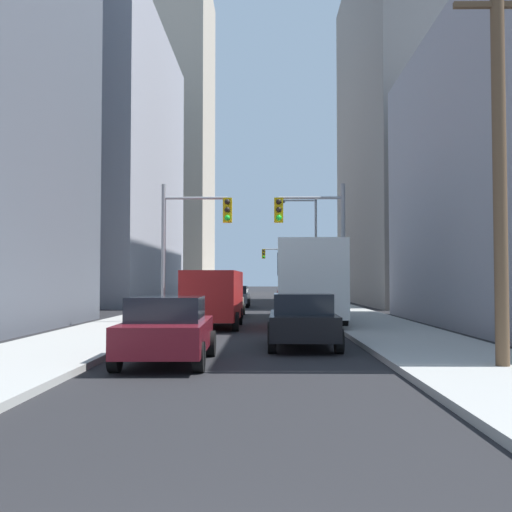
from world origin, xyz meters
TOP-DOWN VIEW (x-y plane):
  - sidewalk_left at (-4.99, 50.00)m, footprint 3.56×160.00m
  - sidewalk_right at (4.99, 50.00)m, footprint 3.56×160.00m
  - city_bus at (2.35, 24.66)m, footprint 2.79×11.56m
  - cargo_van_red at (-1.54, 22.09)m, footprint 2.16×5.26m
  - sedan_maroon at (-1.70, 11.44)m, footprint 1.95×4.24m
  - sedan_black at (1.56, 14.78)m, footprint 1.95×4.23m
  - sedan_beige at (-1.58, 29.79)m, footprint 1.95×4.22m
  - sedan_grey at (-1.58, 41.35)m, footprint 1.95×4.25m
  - traffic_signal_near_left at (-2.57, 23.51)m, footprint 3.01×0.44m
  - traffic_signal_near_right at (2.57, 23.51)m, footprint 3.01×0.44m
  - traffic_signal_far_right at (2.20, 65.79)m, footprint 3.80×0.44m
  - utility_pole_right at (5.35, 10.15)m, footprint 2.20×0.28m
  - street_lamp_right at (3.47, 38.87)m, footprint 2.71×0.32m
  - building_left_mid_office at (-19.59, 49.83)m, footprint 22.65×25.52m
  - building_left_far_tower at (-20.21, 87.76)m, footprint 24.83×19.67m
  - building_right_mid_block at (15.96, 48.65)m, footprint 15.95×25.23m

SIDE VIEW (x-z plane):
  - sidewalk_left at x=-4.99m, z-range 0.00..0.15m
  - sidewalk_right at x=4.99m, z-range 0.00..0.15m
  - sedan_maroon at x=-1.70m, z-range 0.01..1.53m
  - sedan_black at x=1.56m, z-range 0.01..1.53m
  - sedan_beige at x=-1.58m, z-range 0.01..1.53m
  - sedan_grey at x=-1.58m, z-range 0.01..1.53m
  - cargo_van_red at x=-1.54m, z-range 0.16..2.42m
  - city_bus at x=2.35m, z-range 0.23..3.63m
  - traffic_signal_near_left at x=-2.57m, z-range 1.00..7.00m
  - traffic_signal_near_right at x=2.57m, z-range 1.00..7.00m
  - traffic_signal_far_right at x=2.20m, z-range 1.04..7.04m
  - street_lamp_right at x=3.47m, z-range 0.82..8.32m
  - utility_pole_right at x=5.35m, z-range 0.27..9.28m
  - building_left_mid_office at x=-19.59m, z-range 0.00..23.67m
  - building_right_mid_block at x=15.96m, z-range 0.00..29.53m
  - building_left_far_tower at x=-20.21m, z-range 0.00..46.47m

